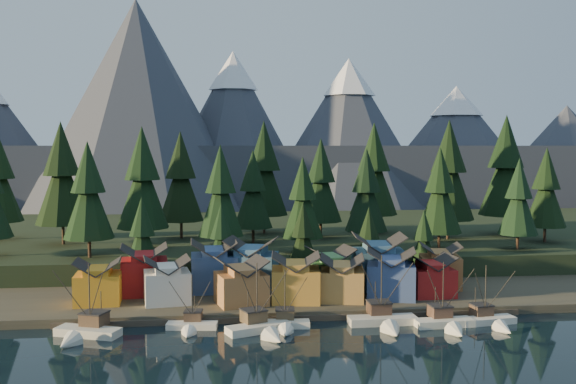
{
  "coord_description": "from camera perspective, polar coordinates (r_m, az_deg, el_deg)",
  "views": [
    {
      "loc": [
        -13.01,
        -91.6,
        29.81
      ],
      "look_at": [
        0.7,
        30.0,
        21.03
      ],
      "focal_mm": 40.0,
      "sensor_mm": 36.0,
      "label": 1
    }
  ],
  "objects": [
    {
      "name": "mountain_ridge",
      "position": [
        305.34,
        -4.79,
        3.38
      ],
      "size": [
        560.0,
        190.0,
        90.0
      ],
      "color": "#4B5060",
      "rests_on": "ground"
    },
    {
      "name": "tree_hill_4",
      "position": [
        167.07,
        -9.51,
        1.08
      ],
      "size": [
        11.9,
        11.9,
        27.72
      ],
      "color": "#332319",
      "rests_on": "hillside"
    },
    {
      "name": "tree_hill_5",
      "position": [
        142.0,
        -6.01,
        -0.19
      ],
      "size": [
        10.39,
        10.39,
        24.21
      ],
      "color": "#332319",
      "rests_on": "hillside"
    },
    {
      "name": "house_back_0",
      "position": [
        126.43,
        -12.65,
        -6.65
      ],
      "size": [
        9.43,
        9.13,
        9.38
      ],
      "rotation": [
        0.0,
        0.0,
        0.11
      ],
      "color": "maroon",
      "rests_on": "shore_strip"
    },
    {
      "name": "tree_hill_11",
      "position": [
        150.9,
        13.34,
        -0.15
      ],
      "size": [
        10.13,
        10.13,
        23.6
      ],
      "color": "#332319",
      "rests_on": "hillside"
    },
    {
      "name": "tree_hill_7",
      "position": [
        141.4,
        1.32,
        -0.78
      ],
      "size": [
        9.25,
        9.25,
        21.55
      ],
      "color": "#332319",
      "rests_on": "hillside"
    },
    {
      "name": "tree_hill_8",
      "position": [
        166.1,
        2.94,
        0.76
      ],
      "size": [
        11.11,
        11.11,
        25.88
      ],
      "color": "#332319",
      "rests_on": "hillside"
    },
    {
      "name": "boat_4",
      "position": [
        109.03,
        8.59,
        -10.53
      ],
      "size": [
        11.77,
        12.78,
        12.81
      ],
      "rotation": [
        0.0,
        0.0,
        0.02
      ],
      "color": "beige",
      "rests_on": "ground"
    },
    {
      "name": "house_front_5",
      "position": [
        121.72,
        9.13,
        -7.08
      ],
      "size": [
        10.44,
        9.87,
        9.17
      ],
      "rotation": [
        0.0,
        0.0,
        -0.25
      ],
      "color": "#34497C",
      "rests_on": "shore_strip"
    },
    {
      "name": "tree_hill_14",
      "position": [
        180.93,
        18.77,
        1.92
      ],
      "size": [
        13.82,
        13.82,
        32.19
      ],
      "color": "#332319",
      "rests_on": "hillside"
    },
    {
      "name": "tree_hill_2",
      "position": [
        142.55,
        -17.33,
        -0.18
      ],
      "size": [
        10.7,
        10.7,
        24.92
      ],
      "color": "#332319",
      "rests_on": "hillside"
    },
    {
      "name": "boat_5",
      "position": [
        109.92,
        13.95,
        -10.52
      ],
      "size": [
        10.12,
        10.93,
        11.87
      ],
      "rotation": [
        0.0,
        0.0,
        0.06
      ],
      "color": "silver",
      "rests_on": "ground"
    },
    {
      "name": "boat_6",
      "position": [
        113.5,
        17.58,
        -10.26
      ],
      "size": [
        10.21,
        10.88,
        10.97
      ],
      "rotation": [
        0.0,
        0.0,
        0.14
      ],
      "color": "silver",
      "rests_on": "ground"
    },
    {
      "name": "tree_hill_1",
      "position": [
        164.01,
        -19.47,
        1.24
      ],
      "size": [
        12.8,
        12.8,
        29.81
      ],
      "color": "#332319",
      "rests_on": "hillside"
    },
    {
      "name": "boat_2",
      "position": [
        103.79,
        -2.33,
        -11.26
      ],
      "size": [
        11.31,
        11.8,
        12.35
      ],
      "rotation": [
        0.0,
        0.0,
        0.38
      ],
      "color": "beige",
      "rests_on": "ground"
    },
    {
      "name": "boat_1",
      "position": [
        106.96,
        -8.61,
        -11.09
      ],
      "size": [
        8.66,
        9.27,
        9.8
      ],
      "rotation": [
        0.0,
        0.0,
        -0.11
      ],
      "color": "silver",
      "rests_on": "ground"
    },
    {
      "name": "tree_shore_0",
      "position": [
        133.73,
        -12.84,
        -3.91
      ],
      "size": [
        7.78,
        7.78,
        18.13
      ],
      "color": "#332319",
      "rests_on": "shore_strip"
    },
    {
      "name": "house_front_4",
      "position": [
        119.43,
        4.8,
        -7.53
      ],
      "size": [
        9.35,
        9.85,
        8.1
      ],
      "rotation": [
        0.0,
        0.0,
        -0.19
      ],
      "color": "#AA7B3C",
      "rests_on": "shore_strip"
    },
    {
      "name": "boat_0",
      "position": [
        106.35,
        -17.72,
        -10.99
      ],
      "size": [
        11.05,
        11.63,
        12.73
      ],
      "rotation": [
        0.0,
        0.0,
        -0.37
      ],
      "color": "beige",
      "rests_on": "ground"
    },
    {
      "name": "tree_hill_15",
      "position": [
        174.23,
        -2.15,
        1.79
      ],
      "size": [
        13.17,
        13.17,
        30.69
      ],
      "color": "#332319",
      "rests_on": "hillside"
    },
    {
      "name": "house_front_6",
      "position": [
        125.12,
        12.64,
        -7.17
      ],
      "size": [
        7.99,
        7.58,
        7.74
      ],
      "rotation": [
        0.0,
        0.0,
        0.03
      ],
      "color": "maroon",
      "rests_on": "shore_strip"
    },
    {
      "name": "house_back_1",
      "position": [
        126.98,
        -6.6,
        -6.42
      ],
      "size": [
        9.14,
        9.24,
        9.87
      ],
      "rotation": [
        0.0,
        0.0,
        0.04
      ],
      "color": "#364F80",
      "rests_on": "shore_strip"
    },
    {
      "name": "tree_hill_17",
      "position": [
        170.48,
        21.95,
        0.13
      ],
      "size": [
        10.12,
        10.12,
        23.57
      ],
      "color": "#332319",
      "rests_on": "hillside"
    },
    {
      "name": "boat_3",
      "position": [
        106.47,
        -0.25,
        -10.99
      ],
      "size": [
        8.52,
        9.15,
        10.51
      ],
      "rotation": [
        0.0,
        0.0,
        -0.08
      ],
      "color": "white",
      "rests_on": "ground"
    },
    {
      "name": "house_back_5",
      "position": [
        132.68,
        13.38,
        -6.31
      ],
      "size": [
        9.24,
        9.31,
        8.73
      ],
      "rotation": [
        0.0,
        0.0,
        -0.21
      ],
      "color": "#905F33",
      "rests_on": "shore_strip"
    },
    {
      "name": "hillside",
      "position": [
        184.03,
        -2.32,
        -4.28
      ],
      "size": [
        420.0,
        100.0,
        6.0
      ],
      "primitive_type": "cube",
      "color": "black",
      "rests_on": "ground"
    },
    {
      "name": "dock",
      "position": [
        112.76,
        0.42,
        -10.96
      ],
      "size": [
        80.0,
        4.0,
        1.0
      ],
      "primitive_type": "cube",
      "color": "#4F4739",
      "rests_on": "ground"
    },
    {
      "name": "tree_shore_3",
      "position": [
        136.88,
        7.18,
        -4.25
      ],
      "size": [
        6.68,
        6.68,
        15.57
      ],
      "color": "#332319",
      "rests_on": "shore_strip"
    },
    {
      "name": "tree_shore_1",
      "position": [
        133.0,
        -5.95,
        -4.22
      ],
      "size": [
        7.16,
        7.16,
        16.67
      ],
      "color": "#332319",
      "rests_on": "shore_strip"
    },
    {
      "name": "house_front_1",
      "position": [
        118.79,
        -10.71,
        -7.62
      ],
      "size": [
        9.03,
        8.76,
        8.23
      ],
      "rotation": [
        0.0,
        0.0,
        0.15
      ],
      "color": "silver",
      "rests_on": "shore_strip"
    },
    {
      "name": "house_back_2",
      "position": [
        126.97,
        -3.28,
        -6.32
      ],
      "size": [
        11.56,
        11.0,
        10.21
      ],
      "rotation": [
        0.0,
        0.0,
        -0.26
      ],
      "color": "#386085",
      "rests_on": "shore_strip"
    },
    {
      "name": "tree_hill_13",
      "position": [
        156.21,
        19.81,
        -0.64
      ],
      "size": [
        9.06,
        9.06,
        21.12
      ],
      "color": "#332319",
      "rests_on": "hillside"
    },
    {
      "name": "house_back_4",
      "position": [
        129.12,
        8.06,
        -6.03
      ],
      "size": [
        10.92,
        10.57,
        10.81
      ],
      "rotation": [
        0.0,
        0.0,
        -0.11
      ],
      "color": "#325978",
      "rests_on": "shore_strip"
    },
    {
      "name": "house_front_3",
      "position": [
        117.71,
        0.69,
        -7.52
      ],
      "size": [
        9.43,
        9.08,
        8.74
      ],
      "rotation": [
        0.0,
        0.0,
        -0.11
      ],
      "color": "#B8812F",
      "rests_on": "shore_strip"
    },
    {
      "name": "tree_hill_6",
      "position": [
        157.26,
        -3.13,
        -0.0
      ],
      "size": [
        9.87,
        9.87,
        22.99
      ],
      "color": "#332319",
      "rests_on": "hillside"
    },
    {
      "name": "tree_hill_9",
      "position": [
        151.13,
        6.98,
        -0.12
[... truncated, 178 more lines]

